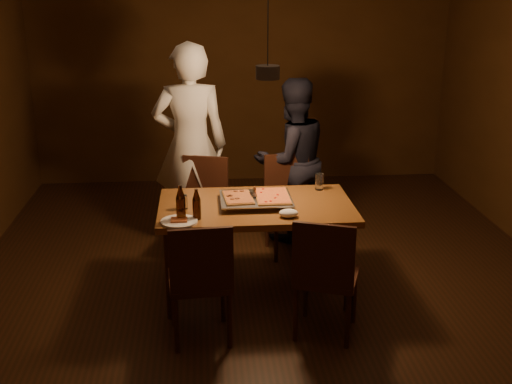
{
  "coord_description": "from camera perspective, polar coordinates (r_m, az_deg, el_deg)",
  "views": [
    {
      "loc": [
        -0.5,
        -4.77,
        2.41
      ],
      "look_at": [
        -0.1,
        -0.1,
        0.85
      ],
      "focal_mm": 45.0,
      "sensor_mm": 36.0,
      "label": 1
    }
  ],
  "objects": [
    {
      "name": "chair_near_right",
      "position": [
        4.43,
        6.17,
        -6.72
      ],
      "size": [
        0.54,
        0.54,
        0.49
      ],
      "rotation": [
        0.0,
        0.0,
        -0.35
      ],
      "color": "#38190F",
      "rests_on": "floor"
    },
    {
      "name": "pizza_meat",
      "position": [
        4.95,
        -1.6,
        -0.46
      ],
      "size": [
        0.24,
        0.35,
        0.02
      ],
      "primitive_type": "cube",
      "rotation": [
        0.0,
        0.0,
        0.08
      ],
      "color": "maroon",
      "rests_on": "pizza_tray"
    },
    {
      "name": "dining_table",
      "position": [
        4.99,
        0.0,
        -1.89
      ],
      "size": [
        1.5,
        0.9,
        0.75
      ],
      "color": "brown",
      "rests_on": "floor"
    },
    {
      "name": "chair_near_left",
      "position": [
        4.35,
        -4.96,
        -7.13
      ],
      "size": [
        0.45,
        0.45,
        0.49
      ],
      "rotation": [
        0.0,
        0.0,
        0.09
      ],
      "color": "#38190F",
      "rests_on": "floor"
    },
    {
      "name": "pizza_cheese",
      "position": [
        4.98,
        1.47,
        -0.35
      ],
      "size": [
        0.26,
        0.41,
        0.02
      ],
      "primitive_type": "cube",
      "rotation": [
        0.0,
        0.0,
        0.0
      ],
      "color": "gold",
      "rests_on": "pizza_tray"
    },
    {
      "name": "beer_bottle_a",
      "position": [
        4.63,
        -6.71,
        -0.97
      ],
      "size": [
        0.07,
        0.07,
        0.26
      ],
      "color": "black",
      "rests_on": "dining_table"
    },
    {
      "name": "chair_far_right",
      "position": [
        5.86,
        2.95,
        -0.24
      ],
      "size": [
        0.47,
        0.47,
        0.49
      ],
      "rotation": [
        0.0,
        0.0,
        3.26
      ],
      "color": "#38190F",
      "rests_on": "floor"
    },
    {
      "name": "room_shell",
      "position": [
        4.9,
        1.02,
        6.53
      ],
      "size": [
        6.0,
        6.0,
        6.0
      ],
      "color": "#32190D",
      "rests_on": "ground"
    },
    {
      "name": "pendant_lamp",
      "position": [
        4.84,
        1.05,
        10.71
      ],
      "size": [
        0.18,
        0.18,
        1.1
      ],
      "color": "black",
      "rests_on": "ceiling"
    },
    {
      "name": "plate_slice",
      "position": [
        4.63,
        -6.85,
        -2.6
      ],
      "size": [
        0.27,
        0.27,
        0.03
      ],
      "color": "white",
      "rests_on": "dining_table"
    },
    {
      "name": "diner_dark",
      "position": [
        6.08,
        3.2,
        2.84
      ],
      "size": [
        0.92,
        0.82,
        1.56
      ],
      "primitive_type": "imported",
      "rotation": [
        0.0,
        0.0,
        3.5
      ],
      "color": "black",
      "rests_on": "floor"
    },
    {
      "name": "beer_bottle_b",
      "position": [
        4.65,
        -5.31,
        -1.07
      ],
      "size": [
        0.06,
        0.06,
        0.23
      ],
      "color": "black",
      "rests_on": "dining_table"
    },
    {
      "name": "water_glass_left",
      "position": [
        4.89,
        -6.51,
        -0.89
      ],
      "size": [
        0.07,
        0.07,
        0.11
      ],
      "primitive_type": "cylinder",
      "color": "silver",
      "rests_on": "dining_table"
    },
    {
      "name": "chair_far_left",
      "position": [
        5.8,
        -4.76,
        -0.5
      ],
      "size": [
        0.53,
        0.53,
        0.49
      ],
      "rotation": [
        0.0,
        0.0,
        2.84
      ],
      "color": "#38190F",
      "rests_on": "floor"
    },
    {
      "name": "diner_white",
      "position": [
        5.97,
        -5.86,
        4.14
      ],
      "size": [
        0.71,
        0.48,
        1.89
      ],
      "primitive_type": "imported",
      "rotation": [
        0.0,
        0.0,
        3.17
      ],
      "color": "silver",
      "rests_on": "floor"
    },
    {
      "name": "water_glass_right",
      "position": [
        5.32,
        5.65,
        0.92
      ],
      "size": [
        0.07,
        0.07,
        0.14
      ],
      "primitive_type": "cylinder",
      "color": "silver",
      "rests_on": "dining_table"
    },
    {
      "name": "napkin",
      "position": [
        4.7,
        2.91,
        -1.89
      ],
      "size": [
        0.14,
        0.11,
        0.06
      ],
      "primitive_type": "ellipsoid",
      "color": "white",
      "rests_on": "dining_table"
    },
    {
      "name": "spatula",
      "position": [
        4.99,
        -0.11,
        -0.23
      ],
      "size": [
        0.11,
        0.25,
        0.04
      ],
      "primitive_type": null,
      "rotation": [
        0.0,
        0.0,
        -0.08
      ],
      "color": "silver",
      "rests_on": "pizza_tray"
    },
    {
      "name": "pizza_tray",
      "position": [
        4.97,
        -0.02,
        -0.78
      ],
      "size": [
        0.56,
        0.46,
        0.05
      ],
      "primitive_type": "cube",
      "rotation": [
        0.0,
        0.0,
        -0.01
      ],
      "color": "silver",
      "rests_on": "dining_table"
    }
  ]
}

